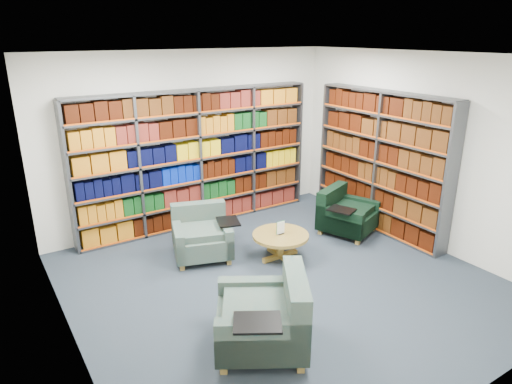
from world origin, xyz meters
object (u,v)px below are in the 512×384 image
coffee_table (281,239)px  chair_teal_front (270,320)px  chair_green_right (344,215)px  chair_teal_left (201,236)px

coffee_table → chair_teal_front: bearing=-128.9°
chair_green_right → chair_teal_front: size_ratio=0.85×
chair_green_right → coffee_table: bearing=-171.5°
chair_teal_front → chair_green_right: bearing=33.4°
chair_teal_left → chair_teal_front: size_ratio=0.85×
chair_green_right → coffee_table: (-1.40, -0.21, 0.01)m
chair_green_right → chair_teal_front: (-2.63, -1.73, 0.04)m
chair_teal_left → chair_green_right: (2.28, -0.51, -0.00)m
chair_teal_left → chair_green_right: bearing=-12.6°
chair_green_right → chair_teal_front: 3.15m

